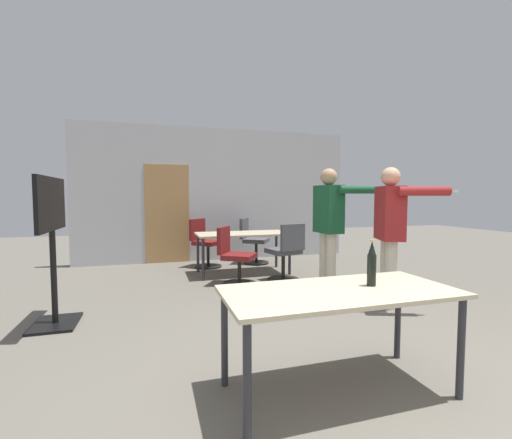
{
  "coord_description": "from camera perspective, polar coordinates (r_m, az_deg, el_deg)",
  "views": [
    {
      "loc": [
        -1.38,
        -1.5,
        1.37
      ],
      "look_at": [
        -0.19,
        2.47,
        1.1
      ],
      "focal_mm": 24.0,
      "sensor_mm": 36.0,
      "label": 1
    }
  ],
  "objects": [
    {
      "name": "office_chair_near_pushed",
      "position": [
        6.82,
        -8.51,
        -4.11
      ],
      "size": [
        0.68,
        0.69,
        0.94
      ],
      "rotation": [
        0.0,
        0.0,
        3.9
      ],
      "color": "black",
      "rests_on": "ground_plane"
    },
    {
      "name": "conference_table_near",
      "position": [
        2.5,
        13.73,
        -12.92
      ],
      "size": [
        1.62,
        0.74,
        0.73
      ],
      "color": "#C6B793",
      "rests_on": "ground_plane"
    },
    {
      "name": "beer_bottle",
      "position": [
        2.62,
        18.72,
        -7.09
      ],
      "size": [
        0.06,
        0.06,
        0.33
      ],
      "color": "black",
      "rests_on": "conference_table_near"
    },
    {
      "name": "person_left_plaid",
      "position": [
        5.01,
        12.1,
        0.23
      ],
      "size": [
        0.82,
        0.67,
        1.78
      ],
      "rotation": [
        0.0,
        0.0,
        -1.53
      ],
      "color": "beige",
      "rests_on": "ground_plane"
    },
    {
      "name": "office_chair_far_right",
      "position": [
        5.59,
        5.02,
        -5.74
      ],
      "size": [
        0.56,
        0.61,
        0.95
      ],
      "rotation": [
        0.0,
        0.0,
        0.23
      ],
      "color": "black",
      "rests_on": "ground_plane"
    },
    {
      "name": "person_far_watching",
      "position": [
        4.56,
        21.53,
        -0.61
      ],
      "size": [
        0.73,
        0.83,
        1.74
      ],
      "rotation": [
        0.0,
        0.0,
        -1.92
      ],
      "color": "beige",
      "rests_on": "ground_plane"
    },
    {
      "name": "drink_cup",
      "position": [
        5.93,
        -6.09,
        -2.04
      ],
      "size": [
        0.08,
        0.08,
        0.09
      ],
      "color": "#2866A3",
      "rests_on": "conference_table_far"
    },
    {
      "name": "tv_screen",
      "position": [
        4.21,
        -30.87,
        -2.37
      ],
      "size": [
        0.44,
        1.0,
        1.58
      ],
      "rotation": [
        0.0,
        0.0,
        1.57
      ],
      "color": "black",
      "rests_on": "ground_plane"
    },
    {
      "name": "conference_table_far",
      "position": [
        6.14,
        -2.19,
        -2.89
      ],
      "size": [
        1.65,
        0.8,
        0.73
      ],
      "color": "#C6B793",
      "rests_on": "ground_plane"
    },
    {
      "name": "back_wall",
      "position": [
        7.54,
        -6.44,
        4.05
      ],
      "size": [
        5.92,
        0.12,
        2.85
      ],
      "color": "#BCBCC1",
      "rests_on": "ground_plane"
    },
    {
      "name": "office_chair_side_rolled",
      "position": [
        7.1,
        -0.56,
        -3.78
      ],
      "size": [
        0.68,
        0.66,
        0.94
      ],
      "rotation": [
        0.0,
        0.0,
        4.14
      ],
      "color": "black",
      "rests_on": "ground_plane"
    },
    {
      "name": "office_chair_mid_tucked",
      "position": [
        5.42,
        -3.56,
        -6.41
      ],
      "size": [
        0.68,
        0.66,
        0.91
      ],
      "rotation": [
        0.0,
        0.0,
        4.15
      ],
      "color": "black",
      "rests_on": "ground_plane"
    }
  ]
}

